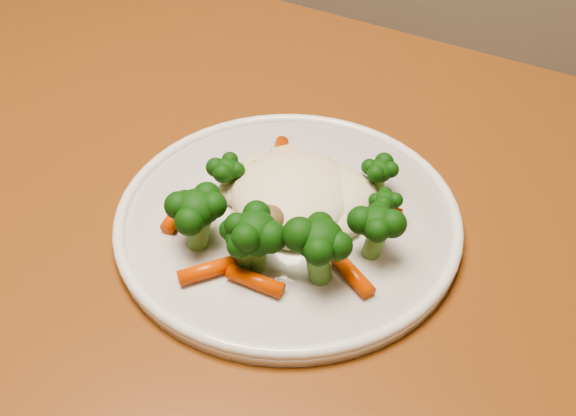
% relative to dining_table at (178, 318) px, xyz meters
% --- Properties ---
extents(dining_table, '(1.38, 1.06, 0.75)m').
position_rel_dining_table_xyz_m(dining_table, '(0.00, 0.00, 0.00)').
color(dining_table, brown).
rests_on(dining_table, ground).
extents(plate, '(0.28, 0.28, 0.01)m').
position_rel_dining_table_xyz_m(plate, '(0.09, 0.05, 0.10)').
color(plate, silver).
rests_on(plate, dining_table).
extents(meal, '(0.19, 0.19, 0.05)m').
position_rel_dining_table_xyz_m(meal, '(0.09, 0.03, 0.13)').
color(meal, beige).
rests_on(meal, plate).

